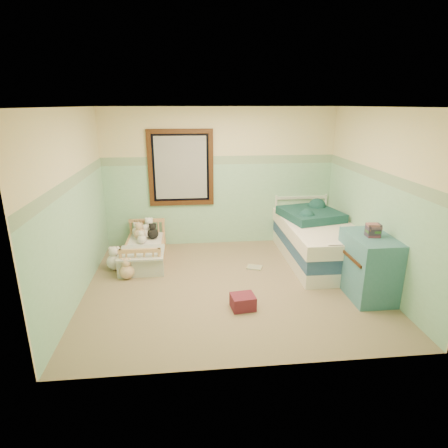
{
  "coord_description": "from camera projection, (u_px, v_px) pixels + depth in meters",
  "views": [
    {
      "loc": [
        -0.61,
        -4.89,
        2.53
      ],
      "look_at": [
        -0.07,
        0.35,
        0.83
      ],
      "focal_mm": 29.79,
      "sensor_mm": 36.0,
      "label": 1
    }
  ],
  "objects": [
    {
      "name": "twin_bed_frame",
      "position": [
        316.0,
        254.0,
        6.3
      ],
      "size": [
        1.03,
        2.06,
        0.22
      ],
      "primitive_type": "cube",
      "color": "white",
      "rests_on": "floor"
    },
    {
      "name": "extra_plush_2",
      "position": [
        137.0,
        231.0,
        6.63
      ],
      "size": [
        0.17,
        0.17,
        0.17
      ],
      "primitive_type": "sphere",
      "color": "white",
      "rests_on": "toddler_mattress"
    },
    {
      "name": "floor",
      "position": [
        231.0,
        285.0,
        5.47
      ],
      "size": [
        4.2,
        3.6,
        0.02
      ],
      "primitive_type": "cube",
      "color": "#6F644B",
      "rests_on": "ground"
    },
    {
      "name": "toddler_mattress",
      "position": [
        144.0,
        248.0,
        6.25
      ],
      "size": [
        0.59,
        1.23,
        0.12
      ],
      "primitive_type": "cube",
      "color": "silver",
      "rests_on": "toddler_bed_frame"
    },
    {
      "name": "plush_bed_white",
      "position": [
        149.0,
        229.0,
        6.68
      ],
      "size": [
        0.22,
        0.22,
        0.22
      ],
      "primitive_type": "sphere",
      "color": "white",
      "rests_on": "toddler_mattress"
    },
    {
      "name": "plush_floor_tan",
      "position": [
        127.0,
        271.0,
        5.64
      ],
      "size": [
        0.23,
        0.23,
        0.23
      ],
      "primitive_type": "sphere",
      "color": "#DFB58C",
      "rests_on": "floor"
    },
    {
      "name": "wainscot_mint",
      "position": [
        220.0,
        205.0,
        6.92
      ],
      "size": [
        4.2,
        0.01,
        1.5
      ],
      "primitive_type": "cube",
      "color": "#99D0A8",
      "rests_on": "floor"
    },
    {
      "name": "wall_front",
      "position": [
        256.0,
        252.0,
        3.37
      ],
      "size": [
        4.2,
        0.04,
        2.5
      ],
      "primitive_type": "cube",
      "color": "beige",
      "rests_on": "floor"
    },
    {
      "name": "teal_blanket",
      "position": [
        310.0,
        214.0,
        6.39
      ],
      "size": [
        1.06,
        1.1,
        0.14
      ],
      "primitive_type": "cube",
      "rotation": [
        0.0,
        0.0,
        0.23
      ],
      "color": "#0F3231",
      "rests_on": "twin_mattress"
    },
    {
      "name": "twin_mattress",
      "position": [
        318.0,
        229.0,
        6.17
      ],
      "size": [
        1.07,
        2.1,
        0.22
      ],
      "primitive_type": "cube",
      "color": "white",
      "rests_on": "twin_boxspring"
    },
    {
      "name": "floor_book",
      "position": [
        254.0,
        267.0,
        6.03
      ],
      "size": [
        0.29,
        0.26,
        0.02
      ],
      "primitive_type": "cube",
      "rotation": [
        0.0,
        0.0,
        -0.38
      ],
      "color": "yellow",
      "rests_on": "floor"
    },
    {
      "name": "red_pillow",
      "position": [
        243.0,
        302.0,
        4.81
      ],
      "size": [
        0.33,
        0.3,
        0.19
      ],
      "primitive_type": "cube",
      "rotation": [
        0.0,
        0.0,
        0.13
      ],
      "color": "maroon",
      "rests_on": "floor"
    },
    {
      "name": "dresser",
      "position": [
        368.0,
        266.0,
        5.06
      ],
      "size": [
        0.54,
        0.87,
        0.87
      ],
      "primitive_type": "cube",
      "color": "#36727B",
      "rests_on": "floor"
    },
    {
      "name": "plush_bed_brown",
      "position": [
        138.0,
        230.0,
        6.67
      ],
      "size": [
        0.19,
        0.19,
        0.19
      ],
      "primitive_type": "sphere",
      "color": "brown",
      "rests_on": "toddler_mattress"
    },
    {
      "name": "plush_bed_dark",
      "position": [
        153.0,
        233.0,
        6.48
      ],
      "size": [
        0.19,
        0.19,
        0.19
      ],
      "primitive_type": "sphere",
      "color": "black",
      "rests_on": "toddler_mattress"
    },
    {
      "name": "extra_plush_0",
      "position": [
        142.0,
        239.0,
        6.27
      ],
      "size": [
        0.15,
        0.15,
        0.15
      ],
      "primitive_type": "sphere",
      "color": "white",
      "rests_on": "toddler_mattress"
    },
    {
      "name": "wall_right",
      "position": [
        378.0,
        199.0,
        5.28
      ],
      "size": [
        0.04,
        3.6,
        2.5
      ],
      "primitive_type": "cube",
      "color": "beige",
      "rests_on": "floor"
    },
    {
      "name": "window_blinds",
      "position": [
        181.0,
        168.0,
        6.62
      ],
      "size": [
        0.92,
        0.01,
        1.12
      ],
      "primitive_type": "cube",
      "color": "#B1B1AC",
      "rests_on": "window_frame"
    },
    {
      "name": "plush_floor_cream",
      "position": [
        115.0,
        262.0,
        5.94
      ],
      "size": [
        0.26,
        0.26,
        0.26
      ],
      "primitive_type": "sphere",
      "color": "white",
      "rests_on": "floor"
    },
    {
      "name": "twin_boxspring",
      "position": [
        317.0,
        242.0,
        6.24
      ],
      "size": [
        1.03,
        2.06,
        0.22
      ],
      "primitive_type": "cube",
      "color": "navy",
      "rests_on": "twin_bed_frame"
    },
    {
      "name": "book_stack",
      "position": [
        373.0,
        230.0,
        4.89
      ],
      "size": [
        0.18,
        0.14,
        0.17
      ],
      "primitive_type": "cube",
      "rotation": [
        0.0,
        0.0,
        -0.05
      ],
      "color": "#482D2D",
      "rests_on": "dresser"
    },
    {
      "name": "wall_left",
      "position": [
        73.0,
        207.0,
        4.87
      ],
      "size": [
        0.04,
        3.6,
        2.5
      ],
      "primitive_type": "cube",
      "color": "beige",
      "rests_on": "floor"
    },
    {
      "name": "extra_plush_1",
      "position": [
        146.0,
        233.0,
        6.53
      ],
      "size": [
        0.16,
        0.16,
        0.16
      ],
      "primitive_type": "sphere",
      "color": "white",
      "rests_on": "toddler_mattress"
    },
    {
      "name": "ceiling",
      "position": [
        233.0,
        106.0,
        4.69
      ],
      "size": [
        4.2,
        3.6,
        0.02
      ],
      "primitive_type": "cube",
      "color": "silver",
      "rests_on": "wall_back"
    },
    {
      "name": "patchwork_quilt",
      "position": [
        142.0,
        253.0,
        5.85
      ],
      "size": [
        0.7,
        0.64,
        0.03
      ],
      "primitive_type": "cube",
      "color": "#6F98CF",
      "rests_on": "toddler_mattress"
    },
    {
      "name": "plush_bed_tan",
      "position": [
        140.0,
        234.0,
        6.46
      ],
      "size": [
        0.2,
        0.2,
        0.2
      ],
      "primitive_type": "sphere",
      "color": "#DFB58C",
      "rests_on": "toddler_mattress"
    },
    {
      "name": "wall_back",
      "position": [
        220.0,
        178.0,
        6.78
      ],
      "size": [
        4.2,
        0.04,
        2.5
      ],
      "primitive_type": "cube",
      "color": "beige",
      "rests_on": "floor"
    },
    {
      "name": "window_frame",
      "position": [
        181.0,
        168.0,
        6.61
      ],
      "size": [
        1.16,
        0.06,
        1.36
      ],
      "primitive_type": "cube",
      "color": "black",
      "rests_on": "wall_back"
    },
    {
      "name": "border_strip",
      "position": [
        220.0,
        160.0,
        6.67
      ],
      "size": [
        4.2,
        0.01,
        0.15
      ],
      "primitive_type": "cube",
      "color": "#488554",
      "rests_on": "wall_back"
    },
    {
      "name": "toddler_bed_frame",
      "position": [
        145.0,
        256.0,
        6.3
      ],
      "size": [
        0.64,
        1.29,
        0.17
      ],
      "primitive_type": "cube",
      "color": "tan",
      "rests_on": "floor"
    }
  ]
}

